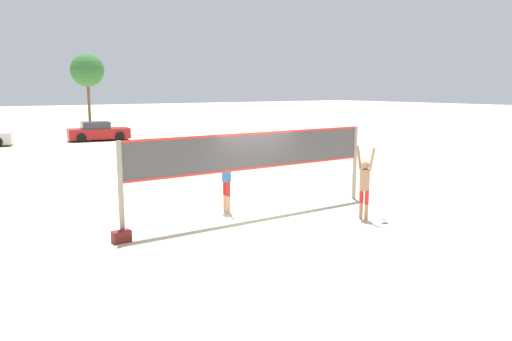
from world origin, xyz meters
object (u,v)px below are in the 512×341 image
at_px(volleyball_net, 256,158).
at_px(tree_left_cluster, 87,71).
at_px(volleyball, 385,219).
at_px(player_blocker, 226,172).
at_px(parked_car_near, 98,132).
at_px(player_spiker, 365,182).
at_px(gear_bag, 122,237).

xyz_separation_m(volleyball_net, tree_left_cluster, (4.98, 33.05, 3.48)).
bearing_deg(volleyball, player_blocker, 130.00).
relative_size(volleyball_net, player_blocker, 3.53).
xyz_separation_m(player_blocker, volleyball, (2.95, -3.51, -1.11)).
bearing_deg(parked_car_near, player_spiker, -82.27).
height_order(player_spiker, tree_left_cluster, tree_left_cluster).
bearing_deg(volleyball_net, tree_left_cluster, 81.42).
height_order(volleyball_net, player_spiker, volleyball_net).
height_order(player_spiker, parked_car_near, player_spiker).
bearing_deg(tree_left_cluster, volleyball_net, -98.58).
bearing_deg(player_spiker, tree_left_cluster, -4.42).
relative_size(player_spiker, tree_left_cluster, 0.31).
xyz_separation_m(player_spiker, parked_car_near, (0.54, 25.84, -0.48)).
height_order(gear_bag, tree_left_cluster, tree_left_cluster).
xyz_separation_m(player_blocker, parked_car_near, (3.29, 22.94, -0.61)).
bearing_deg(volleyball_net, parked_car_near, 83.25).
bearing_deg(volleyball, volleyball_net, 132.78).
height_order(gear_bag, parked_car_near, parked_car_near).
xyz_separation_m(parked_car_near, tree_left_cluster, (2.17, 9.27, 4.57)).
relative_size(volleyball_net, player_spiker, 3.90).
bearing_deg(player_blocker, volleyball, 40.00).
bearing_deg(player_blocker, volleyball_net, 29.55).
height_order(volleyball_net, gear_bag, volleyball_net).
bearing_deg(tree_left_cluster, gear_bag, -105.26).
distance_m(volleyball_net, parked_car_near, 23.97).
bearing_deg(gear_bag, volleyball_net, 3.15).
bearing_deg(gear_bag, player_spiker, -16.06).
distance_m(parked_car_near, tree_left_cluster, 10.56).
xyz_separation_m(player_spiker, gear_bag, (-6.36, 1.83, -0.95)).
height_order(volleyball_net, parked_car_near, volleyball_net).
height_order(player_blocker, gear_bag, player_blocker).
distance_m(volleyball, parked_car_near, 26.46).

